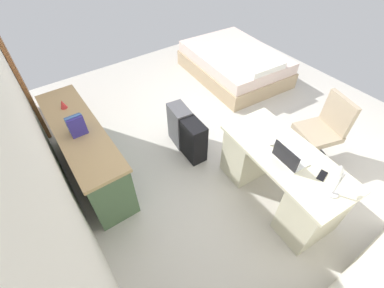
% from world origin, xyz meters
% --- Properties ---
extents(ground_plane, '(5.68, 5.68, 0.00)m').
position_xyz_m(ground_plane, '(0.00, 0.00, 0.00)').
color(ground_plane, beige).
extents(wall_back, '(4.68, 0.10, 2.86)m').
position_xyz_m(wall_back, '(0.00, 2.15, 1.43)').
color(wall_back, white).
rests_on(wall_back, ground_plane).
extents(door_wooden, '(0.88, 0.05, 2.04)m').
position_xyz_m(door_wooden, '(1.79, 2.07, 1.02)').
color(door_wooden, brown).
rests_on(door_wooden, ground_plane).
extents(desk, '(1.49, 0.77, 0.74)m').
position_xyz_m(desk, '(-1.27, 0.14, 0.38)').
color(desk, beige).
rests_on(desk, ground_plane).
extents(office_chair, '(0.57, 0.57, 0.94)m').
position_xyz_m(office_chair, '(-1.12, -0.78, 0.42)').
color(office_chair, black).
rests_on(office_chair, ground_plane).
extents(credenza, '(1.80, 0.48, 0.77)m').
position_xyz_m(credenza, '(0.36, 1.77, 0.39)').
color(credenza, '#4C6B47').
rests_on(credenza, ground_plane).
extents(bed, '(2.00, 1.54, 0.58)m').
position_xyz_m(bed, '(1.09, -1.33, 0.24)').
color(bed, tan).
rests_on(bed, ground_plane).
extents(suitcase_black, '(0.37, 0.24, 0.57)m').
position_xyz_m(suitcase_black, '(-0.17, 0.54, 0.29)').
color(suitcase_black, black).
rests_on(suitcase_black, ground_plane).
extents(suitcase_spare_grey, '(0.38, 0.26, 0.60)m').
position_xyz_m(suitcase_spare_grey, '(0.17, 0.52, 0.30)').
color(suitcase_spare_grey, '#4C4C51').
rests_on(suitcase_spare_grey, ground_plane).
extents(laptop, '(0.33, 0.25, 0.21)m').
position_xyz_m(laptop, '(-1.32, 0.20, 0.78)').
color(laptop, silver).
rests_on(laptop, desk).
extents(computer_mouse, '(0.07, 0.10, 0.03)m').
position_xyz_m(computer_mouse, '(-1.07, 0.14, 0.75)').
color(computer_mouse, white).
rests_on(computer_mouse, desk).
extents(cell_phone_near_laptop, '(0.10, 0.15, 0.01)m').
position_xyz_m(cell_phone_near_laptop, '(-1.64, 0.08, 0.74)').
color(cell_phone_near_laptop, black).
rests_on(cell_phone_near_laptop, desk).
extents(desk_lamp, '(0.16, 0.11, 0.34)m').
position_xyz_m(desk_lamp, '(-1.77, 0.18, 0.99)').
color(desk_lamp, silver).
rests_on(desk_lamp, desk).
extents(book_row, '(0.15, 0.17, 0.23)m').
position_xyz_m(book_row, '(0.26, 1.77, 0.88)').
color(book_row, '#352E8B').
rests_on(book_row, credenza).
extents(figurine_small, '(0.08, 0.08, 0.11)m').
position_xyz_m(figurine_small, '(0.80, 1.77, 0.83)').
color(figurine_small, red).
rests_on(figurine_small, credenza).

